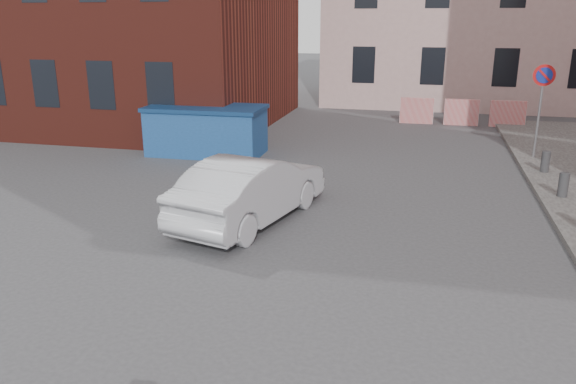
# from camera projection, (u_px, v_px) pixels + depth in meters

# --- Properties ---
(ground) EXTENTS (120.00, 120.00, 0.00)m
(ground) POSITION_uv_depth(u_px,v_px,m) (230.00, 279.00, 8.97)
(ground) COLOR #38383A
(ground) RESTS_ON ground
(far_building) EXTENTS (6.00, 6.00, 8.00)m
(far_building) POSITION_uv_depth(u_px,v_px,m) (30.00, 18.00, 32.77)
(far_building) COLOR maroon
(far_building) RESTS_ON ground
(no_parking_sign) EXTENTS (0.60, 0.09, 2.65)m
(no_parking_sign) POSITION_uv_depth(u_px,v_px,m) (542.00, 92.00, 15.80)
(no_parking_sign) COLOR gray
(no_parking_sign) RESTS_ON sidewalk
(barriers) EXTENTS (4.70, 0.18, 1.00)m
(barriers) POSITION_uv_depth(u_px,v_px,m) (461.00, 112.00, 21.77)
(barriers) COLOR red
(barriers) RESTS_ON ground
(dumpster) EXTENTS (3.54, 1.87, 1.47)m
(dumpster) POSITION_uv_depth(u_px,v_px,m) (207.00, 130.00, 17.05)
(dumpster) COLOR #1E4D91
(dumpster) RESTS_ON ground
(silver_car) EXTENTS (2.39, 4.33, 1.35)m
(silver_car) POSITION_uv_depth(u_px,v_px,m) (251.00, 189.00, 11.40)
(silver_car) COLOR silver
(silver_car) RESTS_ON ground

